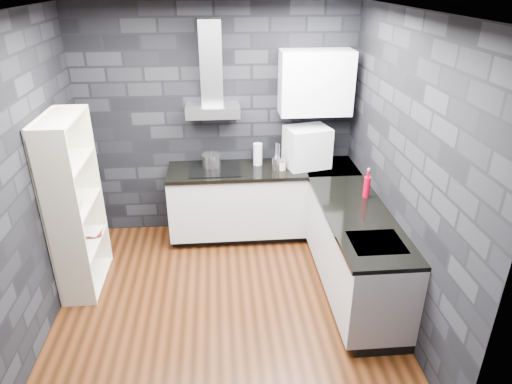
{
  "coord_description": "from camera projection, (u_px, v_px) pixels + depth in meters",
  "views": [
    {
      "loc": [
        0.0,
        -3.58,
        2.95
      ],
      "look_at": [
        0.35,
        0.45,
        1.0
      ],
      "focal_mm": 32.0,
      "sensor_mm": 36.0,
      "label": 1
    }
  ],
  "objects": [
    {
      "name": "hood_chimney",
      "position": [
        211.0,
        63.0,
        4.94
      ],
      "size": [
        0.24,
        0.2,
        0.9
      ],
      "primitive_type": "cube",
      "color": "#AAAAAF",
      "rests_on": "hood_body"
    },
    {
      "name": "toekick_right",
      "position": [
        355.0,
        287.0,
        4.67
      ],
      "size": [
        0.5,
        1.78,
        0.1
      ],
      "primitive_type": "cube",
      "color": "black",
      "rests_on": "ground"
    },
    {
      "name": "storage_jar",
      "position": [
        282.0,
        165.0,
        5.24
      ],
      "size": [
        0.11,
        0.11,
        0.11
      ],
      "primitive_type": "cylinder",
      "rotation": [
        0.0,
        0.0,
        0.33
      ],
      "color": "#CEB189",
      "rests_on": "counter_back_top"
    },
    {
      "name": "cooktop",
      "position": [
        215.0,
        169.0,
        5.26
      ],
      "size": [
        0.58,
        0.5,
        0.01
      ],
      "primitive_type": "cube",
      "color": "black",
      "rests_on": "counter_back_top"
    },
    {
      "name": "ceiling",
      "position": [
        214.0,
        11.0,
        3.32
      ],
      "size": [
        3.2,
        3.2,
        0.0
      ],
      "primitive_type": "plane",
      "rotation": [
        3.14,
        0.0,
        0.0
      ],
      "color": "silver"
    },
    {
      "name": "pot",
      "position": [
        211.0,
        161.0,
        5.31
      ],
      "size": [
        0.28,
        0.28,
        0.13
      ],
      "primitive_type": "cylinder",
      "rotation": [
        0.0,
        0.0,
        -0.41
      ],
      "color": "silver",
      "rests_on": "cooktop"
    },
    {
      "name": "book_second",
      "position": [
        83.0,
        222.0,
        4.77
      ],
      "size": [
        0.17,
        0.05,
        0.23
      ],
      "primitive_type": "imported",
      "rotation": [
        0.0,
        0.0,
        -0.16
      ],
      "color": "#B2B2B2",
      "rests_on": "bookshelf"
    },
    {
      "name": "counter_right_top",
      "position": [
        358.0,
        216.0,
        4.3
      ],
      "size": [
        0.62,
        1.8,
        0.04
      ],
      "primitive_type": "cube",
      "color": "black",
      "rests_on": "counter_right_cab"
    },
    {
      "name": "counter_back_top",
      "position": [
        263.0,
        170.0,
        5.31
      ],
      "size": [
        2.2,
        0.62,
        0.04
      ],
      "primitive_type": "cube",
      "color": "black",
      "rests_on": "counter_back_cab"
    },
    {
      "name": "counter_back_cab",
      "position": [
        262.0,
        200.0,
        5.49
      ],
      "size": [
        2.2,
        0.6,
        0.76
      ],
      "primitive_type": "cube",
      "color": "silver",
      "rests_on": "ground"
    },
    {
      "name": "upper_cabinet",
      "position": [
        316.0,
        83.0,
        5.06
      ],
      "size": [
        0.8,
        0.35,
        0.7
      ],
      "primitive_type": "cube",
      "color": "silver",
      "rests_on": "wall_back"
    },
    {
      "name": "toekick_back",
      "position": [
        262.0,
        229.0,
        5.71
      ],
      "size": [
        2.18,
        0.5,
        0.1
      ],
      "primitive_type": "cube",
      "color": "black",
      "rests_on": "ground"
    },
    {
      "name": "book_red",
      "position": [
        86.0,
        226.0,
        4.74
      ],
      "size": [
        0.15,
        0.05,
        0.2
      ],
      "primitive_type": "imported",
      "rotation": [
        0.0,
        0.0,
        0.2
      ],
      "color": "maroon",
      "rests_on": "bookshelf"
    },
    {
      "name": "wall_left",
      "position": [
        24.0,
        186.0,
        3.78
      ],
      "size": [
        0.05,
        3.2,
        2.7
      ],
      "primitive_type": "cube",
      "color": "black",
      "rests_on": "ground"
    },
    {
      "name": "counter_corner_top",
      "position": [
        330.0,
        167.0,
        5.38
      ],
      "size": [
        0.62,
        0.62,
        0.04
      ],
      "primitive_type": "cube",
      "color": "black",
      "rests_on": "counter_right_cab"
    },
    {
      "name": "wall_right",
      "position": [
        404.0,
        173.0,
        4.03
      ],
      "size": [
        0.05,
        3.2,
        2.7
      ],
      "primitive_type": "cube",
      "color": "black",
      "rests_on": "ground"
    },
    {
      "name": "bookshelf",
      "position": [
        75.0,
        206.0,
        4.44
      ],
      "size": [
        0.45,
        0.84,
        1.8
      ],
      "primitive_type": "cube",
      "rotation": [
        0.0,
        0.0,
        0.14
      ],
      "color": "beige",
      "rests_on": "ground"
    },
    {
      "name": "wall_back",
      "position": [
        218.0,
        123.0,
        5.37
      ],
      "size": [
        3.2,
        0.05,
        2.7
      ],
      "primitive_type": "cube",
      "color": "black",
      "rests_on": "ground"
    },
    {
      "name": "glass_vase",
      "position": [
        258.0,
        154.0,
        5.35
      ],
      "size": [
        0.14,
        0.14,
        0.26
      ],
      "primitive_type": "cylinder",
      "rotation": [
        0.0,
        0.0,
        -0.39
      ],
      "color": "silver",
      "rests_on": "counter_back_top"
    },
    {
      "name": "ground",
      "position": [
        225.0,
        304.0,
        4.49
      ],
      "size": [
        3.2,
        3.2,
        0.0
      ],
      "primitive_type": "plane",
      "color": "#43200D"
    },
    {
      "name": "red_bottle",
      "position": [
        367.0,
        187.0,
        4.57
      ],
      "size": [
        0.08,
        0.08,
        0.22
      ],
      "primitive_type": "cylinder",
      "rotation": [
        0.0,
        0.0,
        0.35
      ],
      "color": "#9A001B",
      "rests_on": "counter_right_top"
    },
    {
      "name": "appliance_garage",
      "position": [
        307.0,
        148.0,
        5.27
      ],
      "size": [
        0.55,
        0.47,
        0.48
      ],
      "primitive_type": "cube",
      "rotation": [
        0.0,
        0.0,
        0.23
      ],
      "color": "silver",
      "rests_on": "counter_back_top"
    },
    {
      "name": "sink_rim",
      "position": [
        377.0,
        243.0,
        3.85
      ],
      "size": [
        0.44,
        0.4,
        0.01
      ],
      "primitive_type": "cube",
      "color": "#AAAAAF",
      "rests_on": "counter_right_top"
    },
    {
      "name": "wall_front",
      "position": [
        224.0,
        303.0,
        2.45
      ],
      "size": [
        3.2,
        0.05,
        2.7
      ],
      "primitive_type": "cube",
      "color": "black",
      "rests_on": "ground"
    },
    {
      "name": "utensil_crock",
      "position": [
        277.0,
        164.0,
        5.23
      ],
      "size": [
        0.14,
        0.14,
        0.14
      ],
      "primitive_type": "cylinder",
      "rotation": [
        0.0,
        0.0,
        -0.39
      ],
      "color": "silver",
      "rests_on": "counter_back_top"
    },
    {
      "name": "fruit_bowl",
      "position": [
        72.0,
        206.0,
        4.35
      ],
      "size": [
        0.23,
        0.23,
        0.05
      ],
      "primitive_type": "imported",
      "rotation": [
        0.0,
        0.0,
        0.04
      ],
      "color": "silver",
      "rests_on": "bookshelf"
    },
    {
      "name": "hood_body",
      "position": [
        213.0,
        110.0,
        5.1
      ],
      "size": [
        0.6,
        0.34,
        0.12
      ],
      "primitive_type": "cube",
      "color": "#AAAAAF",
      "rests_on": "wall_back"
    },
    {
      "name": "counter_right_cab",
      "position": [
        355.0,
        251.0,
        4.48
      ],
      "size": [
        0.6,
        1.8,
        0.76
      ],
      "primitive_type": "cube",
      "color": "silver",
      "rests_on": "ground"
    }
  ]
}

